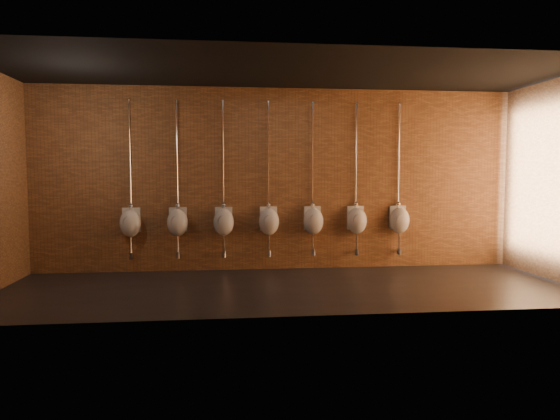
# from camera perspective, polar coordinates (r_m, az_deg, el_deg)

# --- Properties ---
(ground) EXTENTS (8.50, 8.50, 0.00)m
(ground) POSITION_cam_1_polar(r_m,az_deg,el_deg) (7.55, 1.08, -8.86)
(ground) COLOR black
(ground) RESTS_ON ground
(room_shell) EXTENTS (8.54, 3.04, 3.22)m
(room_shell) POSITION_cam_1_polar(r_m,az_deg,el_deg) (7.36, 1.10, 6.59)
(room_shell) COLOR black
(room_shell) RESTS_ON ground
(urinal_0) EXTENTS (0.38, 0.34, 2.71)m
(urinal_0) POSITION_cam_1_polar(r_m,az_deg,el_deg) (8.85, -16.73, -1.33)
(urinal_0) COLOR silver
(urinal_0) RESTS_ON ground
(urinal_1) EXTENTS (0.38, 0.34, 2.71)m
(urinal_1) POSITION_cam_1_polar(r_m,az_deg,el_deg) (8.74, -11.64, -1.30)
(urinal_1) COLOR silver
(urinal_1) RESTS_ON ground
(urinal_2) EXTENTS (0.38, 0.34, 2.71)m
(urinal_2) POSITION_cam_1_polar(r_m,az_deg,el_deg) (8.70, -6.46, -1.27)
(urinal_2) COLOR silver
(urinal_2) RESTS_ON ground
(urinal_3) EXTENTS (0.38, 0.34, 2.71)m
(urinal_3) POSITION_cam_1_polar(r_m,az_deg,el_deg) (8.74, -1.28, -1.22)
(urinal_3) COLOR silver
(urinal_3) RESTS_ON ground
(urinal_4) EXTENTS (0.38, 0.34, 2.71)m
(urinal_4) POSITION_cam_1_polar(r_m,az_deg,el_deg) (8.84, 3.82, -1.16)
(urinal_4) COLOR silver
(urinal_4) RESTS_ON ground
(urinal_5) EXTENTS (0.38, 0.34, 2.71)m
(urinal_5) POSITION_cam_1_polar(r_m,az_deg,el_deg) (9.01, 8.76, -1.10)
(urinal_5) COLOR silver
(urinal_5) RESTS_ON ground
(urinal_6) EXTENTS (0.38, 0.34, 2.71)m
(urinal_6) POSITION_cam_1_polar(r_m,az_deg,el_deg) (9.25, 13.49, -1.03)
(urinal_6) COLOR silver
(urinal_6) RESTS_ON ground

